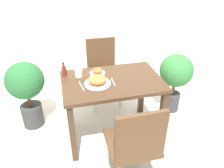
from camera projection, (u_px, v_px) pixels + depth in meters
name	position (u px, v px, depth m)	size (l,w,h in m)	color
ground_plane	(112.00, 132.00, 2.66)	(16.00, 16.00, 0.00)	beige
wall_back	(90.00, 2.00, 3.08)	(8.00, 0.05, 2.60)	beige
dining_table	(112.00, 89.00, 2.35)	(1.05, 0.70, 0.73)	#3D2819
chair_near	(135.00, 143.00, 1.80)	(0.42, 0.42, 0.91)	#4C331E
chair_far	(103.00, 68.00, 3.02)	(0.42, 0.42, 0.91)	#4C331E
food_plate	(97.00, 81.00, 2.19)	(0.27, 0.27, 0.09)	white
side_plate	(97.00, 71.00, 2.40)	(0.17, 0.17, 0.06)	white
drink_cup	(78.00, 73.00, 2.33)	(0.08, 0.08, 0.09)	silver
sauce_bottle	(64.00, 70.00, 2.35)	(0.05, 0.05, 0.16)	maroon
fork_utensil	(81.00, 86.00, 2.18)	(0.04, 0.18, 0.00)	silver
spoon_utensil	(113.00, 82.00, 2.25)	(0.01, 0.16, 0.00)	silver
potted_plant_left	(26.00, 87.00, 2.52)	(0.43, 0.43, 0.85)	#333333
potted_plant_right	(176.00, 75.00, 2.80)	(0.43, 0.43, 0.81)	#333333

